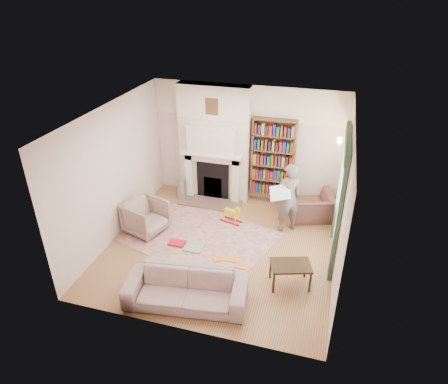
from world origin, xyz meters
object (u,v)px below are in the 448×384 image
(sofa, at_px, (186,288))
(paraffin_heater, at_px, (182,189))
(armchair_reading, at_px, (310,206))
(bookcase, at_px, (273,158))
(armchair_left, at_px, (146,217))
(coffee_table, at_px, (290,275))
(rocking_horse, at_px, (231,214))
(man_reading, at_px, (288,198))

(sofa, relative_size, paraffin_heater, 3.71)
(armchair_reading, bearing_deg, bookcase, -44.57)
(armchair_left, relative_size, paraffin_heater, 1.43)
(armchair_left, xyz_separation_m, coffee_table, (3.22, -0.87, -0.13))
(sofa, height_order, rocking_horse, sofa)
(rocking_horse, bearing_deg, paraffin_heater, 170.09)
(armchair_reading, xyz_separation_m, sofa, (-1.76, -3.29, -0.01))
(bookcase, height_order, paraffin_heater, bookcase)
(bookcase, height_order, coffee_table, bookcase)
(armchair_reading, distance_m, paraffin_heater, 3.13)
(sofa, height_order, paraffin_heater, sofa)
(coffee_table, relative_size, paraffin_heater, 1.27)
(armchair_left, bearing_deg, coffee_table, -87.44)
(armchair_reading, distance_m, armchair_left, 3.67)
(bookcase, distance_m, rocking_horse, 1.66)
(armchair_reading, height_order, sofa, armchair_reading)
(armchair_reading, distance_m, rocking_horse, 1.80)
(coffee_table, height_order, rocking_horse, coffee_table)
(paraffin_heater, bearing_deg, man_reading, -13.51)
(armchair_left, xyz_separation_m, rocking_horse, (1.68, 0.84, -0.14))
(armchair_reading, height_order, paraffin_heater, armchair_reading)
(sofa, xyz_separation_m, man_reading, (1.31, 2.69, 0.49))
(coffee_table, height_order, paraffin_heater, paraffin_heater)
(rocking_horse, bearing_deg, armchair_reading, 37.39)
(armchair_left, bearing_deg, armchair_reading, -48.28)
(bookcase, relative_size, man_reading, 1.18)
(man_reading, bearing_deg, armchair_reading, -159.26)
(armchair_reading, bearing_deg, paraffin_heater, -18.28)
(armchair_reading, height_order, rocking_horse, armchair_reading)
(sofa, relative_size, man_reading, 1.30)
(armchair_reading, xyz_separation_m, coffee_table, (-0.13, -2.37, -0.09))
(man_reading, relative_size, coffee_table, 2.25)
(bookcase, xyz_separation_m, paraffin_heater, (-2.13, -0.46, -0.90))
(armchair_left, xyz_separation_m, sofa, (1.60, -1.79, -0.06))
(bookcase, bearing_deg, coffee_table, -73.29)
(man_reading, distance_m, rocking_horse, 1.35)
(paraffin_heater, bearing_deg, rocking_horse, -25.77)
(sofa, distance_m, paraffin_heater, 3.60)
(man_reading, xyz_separation_m, paraffin_heater, (-2.68, 0.64, -0.51))
(sofa, bearing_deg, paraffin_heater, 104.62)
(paraffin_heater, bearing_deg, armchair_reading, -0.79)
(bookcase, height_order, rocking_horse, bookcase)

